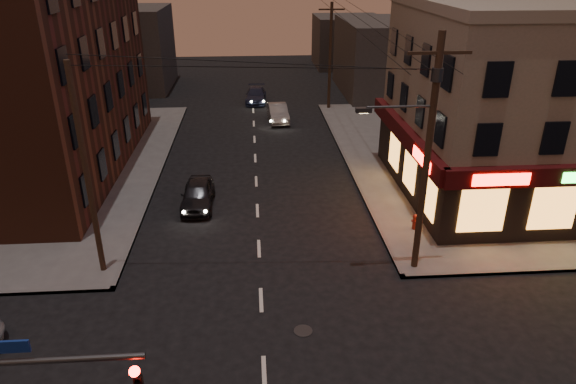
{
  "coord_description": "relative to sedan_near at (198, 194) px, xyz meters",
  "views": [
    {
      "loc": [
        -0.15,
        -12.94,
        12.55
      ],
      "look_at": [
        1.33,
        7.35,
        3.2
      ],
      "focal_mm": 32.0,
      "sensor_mm": 36.0,
      "label": 1
    }
  ],
  "objects": [
    {
      "name": "ground",
      "position": [
        3.24,
        -12.85,
        -0.71
      ],
      "size": [
        120.0,
        120.0,
        0.0
      ],
      "primitive_type": "plane",
      "color": "black",
      "rests_on": "ground"
    },
    {
      "name": "sidewalk_ne",
      "position": [
        21.24,
        6.15,
        -0.64
      ],
      "size": [
        24.0,
        28.0,
        0.15
      ],
      "primitive_type": "cube",
      "color": "#514F4C",
      "rests_on": "ground"
    },
    {
      "name": "pizza_building",
      "position": [
        19.17,
        0.58,
        4.63
      ],
      "size": [
        15.85,
        12.85,
        10.5
      ],
      "color": "gray",
      "rests_on": "sidewalk_ne"
    },
    {
      "name": "brick_apartment",
      "position": [
        -11.26,
        6.15,
        5.94
      ],
      "size": [
        12.0,
        20.0,
        13.0
      ],
      "primitive_type": "cube",
      "color": "#4C2618",
      "rests_on": "sidewalk_nw"
    },
    {
      "name": "bg_building_ne_a",
      "position": [
        17.24,
        25.15,
        2.79
      ],
      "size": [
        10.0,
        12.0,
        7.0
      ],
      "primitive_type": "cube",
      "color": "#3F3D3A",
      "rests_on": "ground"
    },
    {
      "name": "bg_building_nw",
      "position": [
        -9.76,
        29.15,
        3.29
      ],
      "size": [
        9.0,
        10.0,
        8.0
      ],
      "primitive_type": "cube",
      "color": "#3F3D3A",
      "rests_on": "ground"
    },
    {
      "name": "bg_building_ne_b",
      "position": [
        15.24,
        39.15,
        2.29
      ],
      "size": [
        8.0,
        8.0,
        6.0
      ],
      "primitive_type": "cube",
      "color": "#3F3D3A",
      "rests_on": "ground"
    },
    {
      "name": "utility_pole_main",
      "position": [
        9.92,
        -7.05,
        5.05
      ],
      "size": [
        4.2,
        0.44,
        10.0
      ],
      "color": "#382619",
      "rests_on": "sidewalk_ne"
    },
    {
      "name": "utility_pole_far",
      "position": [
        10.04,
        19.15,
        3.94
      ],
      "size": [
        0.26,
        0.26,
        9.0
      ],
      "primitive_type": "cylinder",
      "color": "#382619",
      "rests_on": "sidewalk_ne"
    },
    {
      "name": "utility_pole_west",
      "position": [
        -3.56,
        -6.35,
        3.94
      ],
      "size": [
        0.24,
        0.24,
        9.0
      ],
      "primitive_type": "cylinder",
      "color": "#382619",
      "rests_on": "sidewalk_nw"
    },
    {
      "name": "sedan_near",
      "position": [
        0.0,
        0.0,
        0.0
      ],
      "size": [
        1.71,
        4.19,
        1.42
      ],
      "primitive_type": "imported",
      "rotation": [
        0.0,
        0.0,
        -0.01
      ],
      "color": "black",
      "rests_on": "ground"
    },
    {
      "name": "sedan_mid",
      "position": [
        5.28,
        15.78,
        -0.0
      ],
      "size": [
        1.78,
        4.39,
        1.42
      ],
      "primitive_type": "imported",
      "rotation": [
        0.0,
        0.0,
        0.07
      ],
      "color": "gray",
      "rests_on": "ground"
    },
    {
      "name": "sedan_far",
      "position": [
        3.53,
        22.03,
        -0.05
      ],
      "size": [
        2.09,
        4.66,
        1.33
      ],
      "primitive_type": "imported",
      "rotation": [
        0.0,
        0.0,
        -0.05
      ],
      "color": "#1C2239",
      "rests_on": "ground"
    },
    {
      "name": "fire_hydrant",
      "position": [
        11.04,
        -3.74,
        -0.13
      ],
      "size": [
        0.36,
        0.36,
        0.8
      ],
      "rotation": [
        0.0,
        0.0,
        -0.29
      ],
      "color": "maroon",
      "rests_on": "sidewalk_ne"
    }
  ]
}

